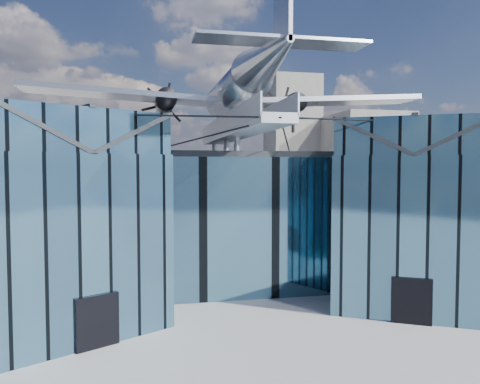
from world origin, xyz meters
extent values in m
plane|color=gray|center=(0.00, 0.00, 0.00)|extent=(120.00, 120.00, 0.00)
cube|color=teal|center=(0.00, 9.00, 4.75)|extent=(28.00, 14.00, 9.50)
cube|color=#23262A|center=(0.00, 9.00, 9.70)|extent=(28.00, 14.00, 0.40)
cube|color=teal|center=(-10.50, -1.00, 4.75)|extent=(11.79, 11.43, 9.50)
cube|color=teal|center=(-10.50, -1.00, 10.60)|extent=(11.56, 11.20, 2.20)
cube|color=#23262A|center=(-12.45, -2.12, 10.60)|extent=(7.98, 9.23, 2.40)
cube|color=#23262A|center=(-8.55, 0.12, 10.60)|extent=(7.98, 9.23, 2.40)
cube|color=#23262A|center=(-10.50, -1.00, 11.75)|extent=(4.30, 7.10, 0.18)
cube|color=black|center=(-8.48, -4.51, 1.30)|extent=(2.03, 1.32, 2.60)
cube|color=black|center=(-6.60, 1.25, 4.75)|extent=(0.34, 0.34, 9.50)
cube|color=teal|center=(10.50, -1.00, 4.75)|extent=(11.79, 11.43, 9.50)
cube|color=teal|center=(10.50, -1.00, 10.60)|extent=(11.56, 11.20, 2.20)
cube|color=#23262A|center=(8.55, 0.12, 10.60)|extent=(7.98, 9.23, 2.40)
cube|color=#23262A|center=(12.45, -2.12, 10.60)|extent=(7.98, 9.23, 2.40)
cube|color=#23262A|center=(10.50, -1.00, 11.75)|extent=(4.30, 7.10, 0.18)
cube|color=black|center=(8.48, -4.51, 1.30)|extent=(2.03, 1.32, 2.60)
cube|color=black|center=(6.60, 1.25, 4.75)|extent=(0.34, 0.34, 9.50)
cube|color=#A0A6AE|center=(0.00, 3.50, 11.10)|extent=(1.80, 21.00, 0.50)
cube|color=#A0A6AE|center=(-0.90, 3.50, 11.75)|extent=(0.08, 21.00, 1.10)
cube|color=#A0A6AE|center=(0.90, 3.50, 11.75)|extent=(0.08, 21.00, 1.10)
cylinder|color=#A0A6AE|center=(0.00, 13.00, 10.43)|extent=(0.44, 0.44, 1.35)
cylinder|color=#A0A6AE|center=(0.00, 7.00, 10.43)|extent=(0.44, 0.44, 1.35)
cylinder|color=#A0A6AE|center=(0.00, 3.00, 10.43)|extent=(0.44, 0.44, 1.35)
cylinder|color=#A0A6AE|center=(0.00, 4.00, 12.05)|extent=(0.70, 0.70, 1.40)
cylinder|color=black|center=(-5.25, -4.00, 11.40)|extent=(10.55, 6.08, 0.69)
cylinder|color=black|center=(5.25, -4.00, 11.40)|extent=(10.55, 6.08, 0.69)
cylinder|color=black|center=(-3.00, 1.50, 10.55)|extent=(6.09, 17.04, 1.19)
cylinder|color=black|center=(3.00, 1.50, 10.55)|extent=(6.09, 17.04, 1.19)
cylinder|color=#ABB0B8|center=(0.00, 4.00, 14.00)|extent=(2.50, 11.00, 2.50)
sphere|color=#ABB0B8|center=(0.00, 9.50, 14.00)|extent=(2.50, 2.50, 2.50)
cube|color=black|center=(0.00, 8.50, 14.69)|extent=(1.60, 1.40, 0.50)
cone|color=#ABB0B8|center=(0.00, -5.00, 14.30)|extent=(2.50, 7.00, 2.50)
cube|color=#ABB0B8|center=(0.00, -7.30, 15.90)|extent=(0.18, 2.40, 3.40)
cube|color=#ABB0B8|center=(0.00, -7.20, 14.50)|extent=(8.00, 1.80, 0.14)
cube|color=#ABB0B8|center=(-7.00, 5.00, 13.70)|extent=(14.00, 3.20, 1.08)
cylinder|color=black|center=(-4.60, 5.60, 13.45)|extent=(1.44, 3.20, 1.44)
cone|color=black|center=(-4.60, 7.40, 13.45)|extent=(0.70, 0.70, 0.70)
cube|color=black|center=(-4.60, 7.55, 13.45)|extent=(1.05, 0.06, 3.33)
cube|color=black|center=(-4.60, 7.55, 13.45)|extent=(2.53, 0.06, 2.53)
cube|color=black|center=(-4.60, 7.55, 13.45)|extent=(3.33, 0.06, 1.05)
cylinder|color=black|center=(-4.60, 5.00, 12.22)|extent=(0.24, 0.24, 1.75)
cube|color=#ABB0B8|center=(7.00, 5.00, 13.70)|extent=(14.00, 3.20, 1.08)
cylinder|color=black|center=(4.60, 5.60, 13.45)|extent=(1.44, 3.20, 1.44)
cone|color=black|center=(4.60, 7.40, 13.45)|extent=(0.70, 0.70, 0.70)
cube|color=black|center=(4.60, 7.55, 13.45)|extent=(1.05, 0.06, 3.33)
cube|color=black|center=(4.60, 7.55, 13.45)|extent=(2.53, 0.06, 2.53)
cube|color=black|center=(4.60, 7.55, 13.45)|extent=(3.33, 0.06, 1.05)
cylinder|color=black|center=(4.60, 5.00, 12.22)|extent=(0.24, 0.24, 1.75)
cube|color=gray|center=(32.00, 48.00, 9.00)|extent=(12.00, 14.00, 18.00)
cube|color=gray|center=(-20.00, 55.00, 7.00)|extent=(14.00, 10.00, 14.00)
cube|color=gray|center=(22.00, 58.00, 13.00)|extent=(9.00, 9.00, 26.00)
camera|label=1|loc=(-6.28, -27.83, 8.80)|focal=35.00mm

